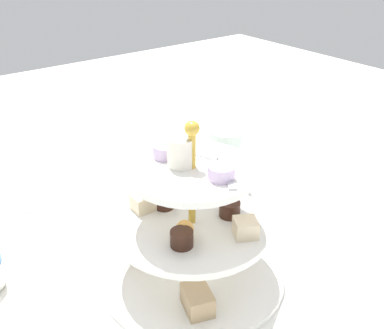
% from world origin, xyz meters
% --- Properties ---
extents(ground_plane, '(2.40, 2.40, 0.00)m').
position_xyz_m(ground_plane, '(0.00, 0.00, 0.00)').
color(ground_plane, white).
extents(tiered_serving_stand, '(0.27, 0.27, 0.25)m').
position_xyz_m(tiered_serving_stand, '(0.00, 0.00, 0.07)').
color(tiered_serving_stand, white).
rests_on(tiered_serving_stand, ground_plane).
extents(water_glass_tall_right, '(0.07, 0.07, 0.12)m').
position_xyz_m(water_glass_tall_right, '(0.18, -0.22, 0.06)').
color(water_glass_tall_right, silver).
rests_on(water_glass_tall_right, ground_plane).
extents(butter_knife_right, '(0.03, 0.17, 0.00)m').
position_xyz_m(butter_knife_right, '(0.32, 0.07, 0.00)').
color(butter_knife_right, silver).
rests_on(butter_knife_right, ground_plane).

